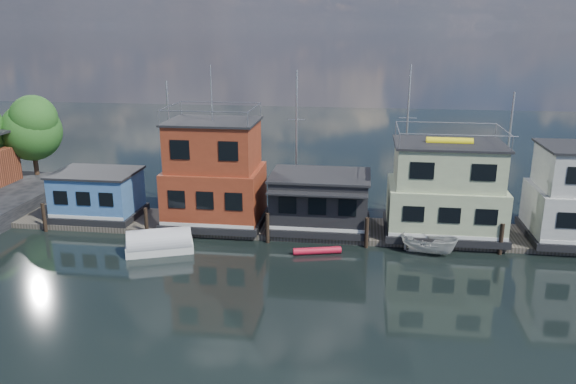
# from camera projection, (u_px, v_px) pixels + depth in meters

# --- Properties ---
(ground) EXTENTS (160.00, 160.00, 0.00)m
(ground) POSITION_uv_depth(u_px,v_px,m) (311.00, 307.00, 30.92)
(ground) COLOR black
(ground) RESTS_ON ground
(dock) EXTENTS (48.00, 5.00, 0.40)m
(dock) POSITION_uv_depth(u_px,v_px,m) (326.00, 229.00, 42.26)
(dock) COLOR #595147
(dock) RESTS_ON ground
(houseboat_blue) EXTENTS (6.40, 4.90, 3.66)m
(houseboat_blue) POSITION_uv_depth(u_px,v_px,m) (98.00, 194.00, 44.01)
(houseboat_blue) COLOR black
(houseboat_blue) RESTS_ON dock
(houseboat_red) EXTENTS (7.40, 5.90, 11.86)m
(houseboat_red) POSITION_uv_depth(u_px,v_px,m) (215.00, 175.00, 42.25)
(houseboat_red) COLOR black
(houseboat_red) RESTS_ON dock
(houseboat_dark) EXTENTS (7.40, 6.10, 4.06)m
(houseboat_dark) POSITION_uv_depth(u_px,v_px,m) (320.00, 201.00, 41.68)
(houseboat_dark) COLOR black
(houseboat_dark) RESTS_ON dock
(houseboat_green) EXTENTS (8.40, 5.90, 7.03)m
(houseboat_green) POSITION_uv_depth(u_px,v_px,m) (445.00, 191.00, 40.22)
(houseboat_green) COLOR black
(houseboat_green) RESTS_ON dock
(pilings) EXTENTS (42.28, 0.28, 2.20)m
(pilings) POSITION_uv_depth(u_px,v_px,m) (319.00, 230.00, 39.39)
(pilings) COLOR #2D2116
(pilings) RESTS_ON ground
(background_masts) EXTENTS (36.40, 0.16, 12.00)m
(background_masts) POSITION_uv_depth(u_px,v_px,m) (391.00, 145.00, 45.83)
(background_masts) COLOR silver
(background_masts) RESTS_ON ground
(red_kayak) EXTENTS (3.30, 1.29, 0.48)m
(red_kayak) POSITION_uv_depth(u_px,v_px,m) (317.00, 251.00, 38.08)
(red_kayak) COLOR red
(red_kayak) RESTS_ON ground
(motorboat) EXTENTS (4.08, 2.48, 1.48)m
(motorboat) POSITION_uv_depth(u_px,v_px,m) (429.00, 244.00, 37.87)
(motorboat) COLOR beige
(motorboat) RESTS_ON ground
(tarp_runabout) EXTENTS (4.78, 3.23, 1.81)m
(tarp_runabout) POSITION_uv_depth(u_px,v_px,m) (159.00, 243.00, 38.23)
(tarp_runabout) COLOR silver
(tarp_runabout) RESTS_ON ground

